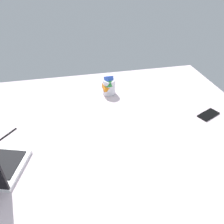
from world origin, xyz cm
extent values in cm
cube|color=silver|center=(0.00, 0.00, 9.00)|extent=(180.00, 140.00, 18.00)
cylinder|color=silver|center=(-8.97, -36.65, 23.50)|extent=(9.00, 9.00, 11.00)
cube|color=blue|center=(-8.67, -36.89, 21.51)|extent=(6.41, 5.97, 5.83)
cube|color=orange|center=(-7.28, -35.11, 24.12)|extent=(6.83, 7.25, 5.18)
cube|color=#268C33|center=(-9.07, -34.67, 26.73)|extent=(7.09, 7.91, 6.43)
cube|color=blue|center=(-8.77, -36.49, 29.34)|extent=(6.62, 7.38, 6.13)
cube|color=black|center=(-63.72, 1.66, 18.40)|extent=(15.56, 11.95, 0.80)
cube|color=black|center=(55.94, -2.85, 18.30)|extent=(11.53, 13.29, 0.60)
camera|label=1|loc=(16.98, 95.64, 98.48)|focal=35.18mm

